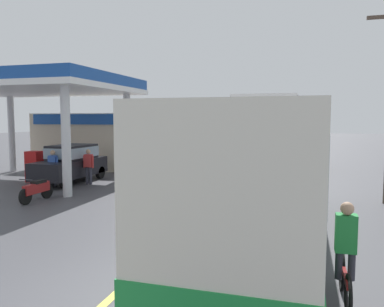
{
  "coord_description": "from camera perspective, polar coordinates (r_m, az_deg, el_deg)",
  "views": [
    {
      "loc": [
        3.15,
        -5.65,
        3.08
      ],
      "look_at": [
        -1.5,
        10.0,
        1.6
      ],
      "focal_mm": 35.91,
      "sensor_mm": 36.0,
      "label": 1
    }
  ],
  "objects": [
    {
      "name": "cyclist_on_shoulder",
      "position": [
        7.08,
        21.83,
        -14.13
      ],
      "size": [
        0.34,
        1.82,
        1.72
      ],
      "color": "black",
      "rests_on": "ground"
    },
    {
      "name": "motorcycle_parked_forecourt",
      "position": [
        15.52,
        -22.06,
        -4.98
      ],
      "size": [
        0.55,
        1.8,
        0.92
      ],
      "color": "black",
      "rests_on": "ground"
    },
    {
      "name": "ground",
      "position": [
        26.03,
        9.48,
        -1.68
      ],
      "size": [
        120.0,
        120.0,
        0.0
      ],
      "primitive_type": "plane",
      "color": "#424247"
    },
    {
      "name": "pedestrian_by_shop",
      "position": [
        18.55,
        -19.93,
        -1.78
      ],
      "size": [
        0.55,
        0.22,
        1.66
      ],
      "color": "#33333F",
      "rests_on": "ground"
    },
    {
      "name": "coach_bus_main",
      "position": [
        9.87,
        10.54,
        -2.84
      ],
      "size": [
        2.6,
        11.04,
        3.69
      ],
      "color": "silver",
      "rests_on": "ground"
    },
    {
      "name": "car_trailing_behind_bus",
      "position": [
        24.66,
        15.2,
        0.2
      ],
      "size": [
        1.7,
        4.2,
        1.82
      ],
      "color": "olive",
      "rests_on": "ground"
    },
    {
      "name": "pedestrian_near_pump",
      "position": [
        18.66,
        -15.12,
        -1.61
      ],
      "size": [
        0.55,
        0.22,
        1.66
      ],
      "color": "#33333F",
      "rests_on": "ground"
    },
    {
      "name": "car_at_pump",
      "position": [
        19.5,
        -17.52,
        -1.14
      ],
      "size": [
        1.7,
        4.2,
        1.82
      ],
      "color": "black",
      "rests_on": "ground"
    },
    {
      "name": "gas_station_roadside",
      "position": [
        23.62,
        -16.08,
        3.88
      ],
      "size": [
        9.1,
        11.95,
        5.1
      ],
      "color": "#194799",
      "rests_on": "ground"
    },
    {
      "name": "lane_divider_stripe",
      "position": [
        21.12,
        7.8,
        -3.24
      ],
      "size": [
        0.16,
        50.0,
        0.01
      ],
      "primitive_type": "cube",
      "color": "#D8CC4C",
      "rests_on": "ground"
    },
    {
      "name": "minibus_opposing_lane",
      "position": [
        27.37,
        5.63,
        1.79
      ],
      "size": [
        2.04,
        6.13,
        2.44
      ],
      "color": "#A5A5AD",
      "rests_on": "ground"
    }
  ]
}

